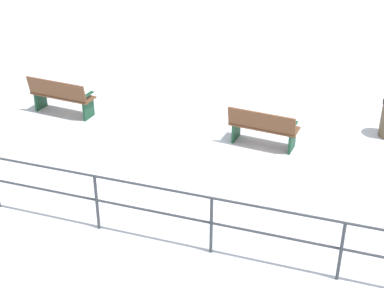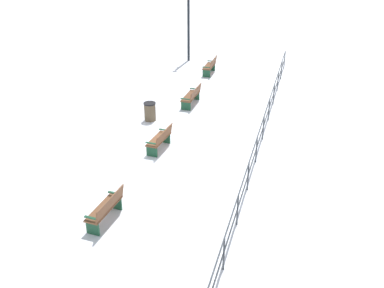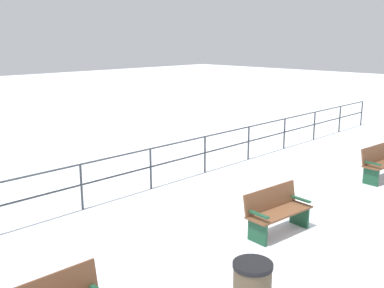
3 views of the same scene
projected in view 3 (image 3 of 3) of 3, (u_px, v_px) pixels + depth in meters
ground_plane at (285, 236)px, 8.58m from camera, size 80.00×80.00×0.00m
bench_third at (277, 211)px, 8.63m from camera, size 0.67×1.48×0.87m
bench_fourth at (382, 162)px, 11.91m from camera, size 0.64×1.58×0.91m
waterfront_railing at (151, 161)px, 11.11m from camera, size 0.05×23.59×1.04m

